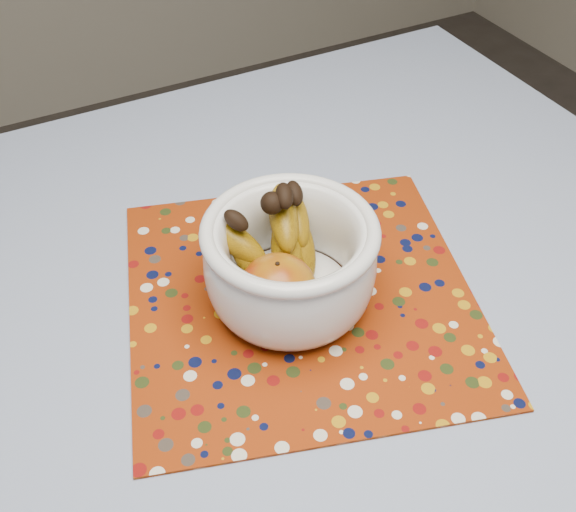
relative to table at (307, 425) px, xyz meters
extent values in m
cube|color=brown|center=(0.00, 0.00, 0.06)|extent=(1.20, 1.20, 0.04)
cylinder|color=brown|center=(0.53, 0.53, -0.32)|extent=(0.06, 0.06, 0.71)
cylinder|color=brown|center=(0.66, 0.21, -0.46)|extent=(0.04, 0.04, 0.43)
cube|color=slate|center=(0.00, 0.00, 0.08)|extent=(1.32, 1.32, 0.01)
cube|color=maroon|center=(0.05, 0.12, 0.09)|extent=(0.52, 0.52, 0.00)
cylinder|color=white|center=(0.04, 0.11, 0.10)|extent=(0.10, 0.10, 0.01)
cylinder|color=white|center=(0.04, 0.11, 0.11)|extent=(0.15, 0.15, 0.01)
torus|color=white|center=(0.04, 0.11, 0.20)|extent=(0.20, 0.20, 0.02)
ellipsoid|color=maroon|center=(0.01, 0.09, 0.15)|extent=(0.09, 0.09, 0.08)
sphere|color=black|center=(0.04, 0.16, 0.21)|extent=(0.03, 0.03, 0.03)
camera|label=1|loc=(-0.22, -0.38, 0.70)|focal=42.00mm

